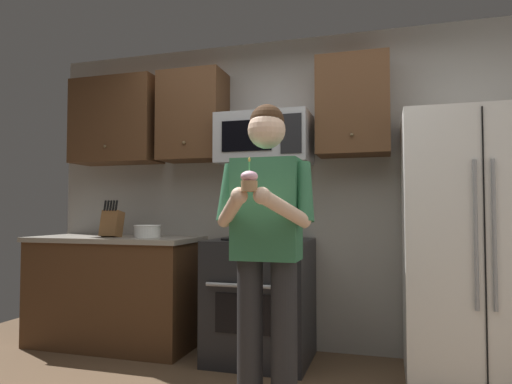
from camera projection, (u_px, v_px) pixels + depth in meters
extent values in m
cube|color=gray|center=(290.00, 192.00, 3.83)|extent=(4.40, 0.10, 2.60)
cube|color=black|center=(261.00, 299.00, 3.46)|extent=(0.76, 0.66, 0.92)
cube|color=black|center=(248.00, 314.00, 3.14)|extent=(0.48, 0.01, 0.28)
cylinder|color=#99999E|center=(247.00, 286.00, 3.12)|extent=(0.60, 0.03, 0.03)
cylinder|color=black|center=(233.00, 239.00, 3.40)|extent=(0.18, 0.18, 0.01)
cylinder|color=black|center=(279.00, 240.00, 3.29)|extent=(0.18, 0.18, 0.01)
cylinder|color=black|center=(244.00, 237.00, 3.66)|extent=(0.18, 0.18, 0.01)
cylinder|color=black|center=(287.00, 238.00, 3.56)|extent=(0.18, 0.18, 0.01)
cube|color=#9EA0A5|center=(265.00, 139.00, 3.63)|extent=(0.74, 0.40, 0.40)
cube|color=black|center=(246.00, 136.00, 3.46)|extent=(0.40, 0.01, 0.24)
cube|color=black|center=(291.00, 133.00, 3.36)|extent=(0.16, 0.01, 0.30)
cube|color=white|center=(474.00, 247.00, 3.02)|extent=(0.90, 0.72, 1.80)
cylinder|color=gray|center=(476.00, 234.00, 2.68)|extent=(0.02, 0.02, 0.90)
cylinder|color=gray|center=(494.00, 235.00, 2.65)|extent=(0.02, 0.02, 0.90)
cube|color=black|center=(485.00, 251.00, 2.67)|extent=(0.01, 0.01, 1.74)
cube|color=#4C301C|center=(117.00, 122.00, 4.08)|extent=(0.80, 0.34, 0.76)
sphere|color=brown|center=(105.00, 146.00, 3.89)|extent=(0.03, 0.03, 0.03)
cube|color=#4C301C|center=(193.00, 117.00, 3.87)|extent=(0.55, 0.34, 0.76)
sphere|color=brown|center=(184.00, 143.00, 3.68)|extent=(0.03, 0.03, 0.03)
cube|color=#4C301C|center=(353.00, 107.00, 3.49)|extent=(0.55, 0.34, 0.76)
sphere|color=brown|center=(352.00, 135.00, 3.31)|extent=(0.03, 0.03, 0.03)
cube|color=#4C301C|center=(115.00, 293.00, 3.84)|extent=(1.40, 0.62, 0.88)
cube|color=gray|center=(116.00, 239.00, 3.86)|extent=(1.44, 0.66, 0.04)
cube|color=brown|center=(112.00, 224.00, 3.82)|extent=(0.16, 0.15, 0.24)
cylinder|color=black|center=(105.00, 206.00, 3.82)|extent=(0.02, 0.04, 0.09)
cylinder|color=black|center=(108.00, 206.00, 3.82)|extent=(0.02, 0.04, 0.09)
cylinder|color=black|center=(111.00, 206.00, 3.81)|extent=(0.02, 0.04, 0.09)
cylinder|color=black|center=(114.00, 206.00, 3.80)|extent=(0.02, 0.04, 0.09)
cylinder|color=black|center=(116.00, 206.00, 3.79)|extent=(0.02, 0.04, 0.09)
cylinder|color=white|center=(147.00, 232.00, 3.74)|extent=(0.22, 0.22, 0.10)
torus|color=white|center=(147.00, 226.00, 3.74)|extent=(0.22, 0.22, 0.01)
cylinder|color=#262628|center=(250.00, 334.00, 2.59)|extent=(0.15, 0.15, 0.86)
cylinder|color=#262628|center=(284.00, 337.00, 2.53)|extent=(0.15, 0.15, 0.86)
cube|color=#33724C|center=(267.00, 209.00, 2.59)|extent=(0.38, 0.22, 0.58)
sphere|color=beige|center=(267.00, 130.00, 2.61)|extent=(0.22, 0.22, 0.22)
sphere|color=#382314|center=(267.00, 122.00, 2.62)|extent=(0.20, 0.20, 0.20)
cylinder|color=#33724C|center=(228.00, 193.00, 2.63)|extent=(0.15, 0.18, 0.35)
cylinder|color=beige|center=(231.00, 209.00, 2.45)|extent=(0.26, 0.33, 0.21)
sphere|color=beige|center=(239.00, 196.00, 2.30)|extent=(0.09, 0.09, 0.09)
cylinder|color=#33724C|center=(304.00, 192.00, 2.50)|extent=(0.15, 0.18, 0.35)
cylinder|color=beige|center=(285.00, 209.00, 2.36)|extent=(0.26, 0.33, 0.21)
sphere|color=beige|center=(262.00, 196.00, 2.27)|extent=(0.09, 0.09, 0.09)
cylinder|color=#A87F56|center=(249.00, 186.00, 2.27)|extent=(0.08, 0.08, 0.06)
ellipsoid|color=#F2B2CC|center=(249.00, 176.00, 2.27)|extent=(0.09, 0.09, 0.06)
cylinder|color=#4CBF66|center=(249.00, 167.00, 2.27)|extent=(0.01, 0.01, 0.06)
ellipsoid|color=#FFD159|center=(249.00, 160.00, 2.27)|extent=(0.01, 0.01, 0.02)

